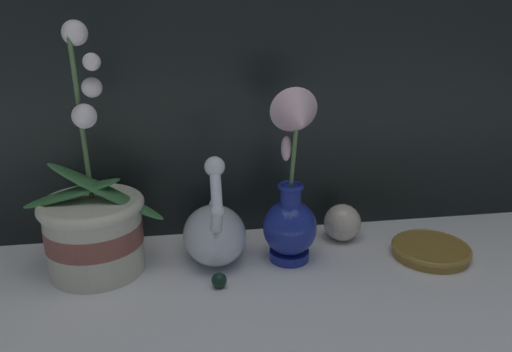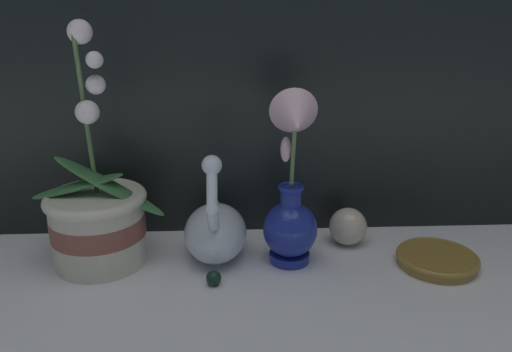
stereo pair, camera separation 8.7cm
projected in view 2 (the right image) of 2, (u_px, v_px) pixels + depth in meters
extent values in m
plane|color=white|center=(273.00, 298.00, 0.81)|extent=(2.80, 2.80, 0.00)
cylinder|color=beige|center=(99.00, 228.00, 0.90)|extent=(0.17, 0.17, 0.13)
cylinder|color=brown|center=(98.00, 225.00, 0.90)|extent=(0.17, 0.17, 0.04)
torus|color=beige|center=(95.00, 198.00, 0.88)|extent=(0.18, 0.18, 0.02)
cylinder|color=#4C6B3D|center=(86.00, 117.00, 0.83)|extent=(0.01, 0.04, 0.27)
ellipsoid|color=#38703D|center=(110.00, 186.00, 0.87)|extent=(0.19, 0.06, 0.12)
ellipsoid|color=#38703D|center=(77.00, 186.00, 0.87)|extent=(0.17, 0.05, 0.05)
sphere|color=white|center=(80.00, 32.00, 0.79)|extent=(0.04, 0.04, 0.04)
sphere|color=white|center=(94.00, 60.00, 0.78)|extent=(0.03, 0.03, 0.03)
sphere|color=white|center=(96.00, 85.00, 0.81)|extent=(0.03, 0.03, 0.03)
sphere|color=white|center=(87.00, 112.00, 0.80)|extent=(0.04, 0.04, 0.04)
ellipsoid|color=silver|center=(215.00, 233.00, 0.92)|extent=(0.12, 0.16, 0.10)
cone|color=silver|center=(216.00, 212.00, 0.97)|extent=(0.06, 0.08, 0.08)
cylinder|color=silver|center=(213.00, 220.00, 0.84)|extent=(0.02, 0.07, 0.07)
sphere|color=silver|center=(212.00, 209.00, 0.80)|extent=(0.02, 0.02, 0.02)
cylinder|color=silver|center=(212.00, 187.00, 0.81)|extent=(0.02, 0.05, 0.07)
sphere|color=silver|center=(212.00, 165.00, 0.82)|extent=(0.03, 0.03, 0.03)
cylinder|color=navy|center=(289.00, 256.00, 0.92)|extent=(0.07, 0.07, 0.02)
ellipsoid|color=navy|center=(290.00, 229.00, 0.90)|extent=(0.10, 0.10, 0.10)
cylinder|color=navy|center=(291.00, 196.00, 0.88)|extent=(0.04, 0.04, 0.03)
torus|color=navy|center=(291.00, 188.00, 0.87)|extent=(0.05, 0.05, 0.01)
cylinder|color=#567A47|center=(293.00, 160.00, 0.84)|extent=(0.01, 0.04, 0.11)
cone|color=beige|center=(296.00, 119.00, 0.79)|extent=(0.08, 0.08, 0.09)
ellipsoid|color=beige|center=(286.00, 149.00, 0.84)|extent=(0.02, 0.02, 0.04)
sphere|color=beige|center=(348.00, 226.00, 0.97)|extent=(0.07, 0.07, 0.07)
cylinder|color=olive|center=(437.00, 260.00, 0.90)|extent=(0.14, 0.14, 0.02)
torus|color=olive|center=(437.00, 257.00, 0.90)|extent=(0.15, 0.15, 0.01)
sphere|color=#142D23|center=(214.00, 278.00, 0.84)|extent=(0.03, 0.03, 0.03)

